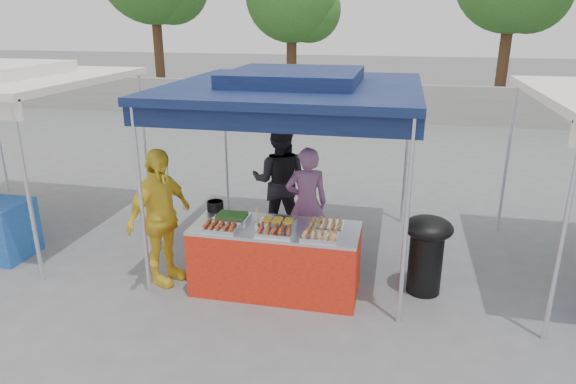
% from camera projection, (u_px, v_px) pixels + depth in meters
% --- Properties ---
extents(ground_plane, '(80.00, 80.00, 0.00)m').
position_uv_depth(ground_plane, '(278.00, 286.00, 6.48)').
color(ground_plane, slate).
extents(back_wall, '(40.00, 0.25, 1.20)m').
position_uv_depth(back_wall, '(357.00, 102.00, 16.44)').
color(back_wall, gray).
rests_on(back_wall, ground_plane).
extents(main_canopy, '(3.20, 3.20, 2.57)m').
position_uv_depth(main_canopy, '(294.00, 86.00, 6.60)').
color(main_canopy, silver).
rests_on(main_canopy, ground_plane).
extents(tree_1, '(3.30, 3.20, 5.50)m').
position_uv_depth(tree_1, '(296.00, 0.00, 17.76)').
color(tree_1, '#4B2F1C').
rests_on(tree_1, ground_plane).
extents(vendor_table, '(2.00, 0.80, 0.85)m').
position_uv_depth(vendor_table, '(276.00, 259.00, 6.24)').
color(vendor_table, red).
rests_on(vendor_table, ground_plane).
extents(food_tray_fl, '(0.42, 0.30, 0.07)m').
position_uv_depth(food_tray_fl, '(220.00, 227.00, 6.00)').
color(food_tray_fl, white).
rests_on(food_tray_fl, vendor_table).
extents(food_tray_fm, '(0.42, 0.30, 0.07)m').
position_uv_depth(food_tray_fm, '(275.00, 232.00, 5.88)').
color(food_tray_fm, white).
rests_on(food_tray_fm, vendor_table).
extents(food_tray_fr, '(0.42, 0.30, 0.07)m').
position_uv_depth(food_tray_fr, '(320.00, 236.00, 5.76)').
color(food_tray_fr, white).
rests_on(food_tray_fr, vendor_table).
extents(food_tray_bl, '(0.42, 0.30, 0.07)m').
position_uv_depth(food_tray_bl, '(232.00, 217.00, 6.30)').
color(food_tray_bl, white).
rests_on(food_tray_bl, vendor_table).
extents(food_tray_bm, '(0.42, 0.30, 0.07)m').
position_uv_depth(food_tray_bm, '(278.00, 222.00, 6.16)').
color(food_tray_bm, white).
rests_on(food_tray_bm, vendor_table).
extents(food_tray_br, '(0.42, 0.30, 0.07)m').
position_uv_depth(food_tray_br, '(326.00, 225.00, 6.07)').
color(food_tray_br, white).
rests_on(food_tray_br, vendor_table).
extents(cooking_pot, '(0.21, 0.21, 0.12)m').
position_uv_depth(cooking_pot, '(215.00, 206.00, 6.59)').
color(cooking_pot, black).
rests_on(cooking_pot, vendor_table).
extents(skewer_cup, '(0.07, 0.07, 0.09)m').
position_uv_depth(skewer_cup, '(257.00, 226.00, 6.00)').
color(skewer_cup, silver).
rests_on(skewer_cup, vendor_table).
extents(wok_burner, '(0.59, 0.59, 0.99)m').
position_uv_depth(wok_burner, '(427.00, 248.00, 6.16)').
color(wok_burner, black).
rests_on(wok_burner, ground_plane).
extents(crate_left, '(0.53, 0.37, 0.32)m').
position_uv_depth(crate_left, '(264.00, 257.00, 6.89)').
color(crate_left, '#173DBC').
rests_on(crate_left, ground_plane).
extents(crate_right, '(0.52, 0.36, 0.31)m').
position_uv_depth(crate_right, '(311.00, 259.00, 6.85)').
color(crate_right, '#173DBC').
rests_on(crate_right, ground_plane).
extents(crate_stacked, '(0.49, 0.34, 0.29)m').
position_uv_depth(crate_stacked, '(311.00, 238.00, 6.75)').
color(crate_stacked, '#173DBC').
rests_on(crate_stacked, crate_right).
extents(vendor_woman, '(0.67, 0.54, 1.59)m').
position_uv_depth(vendor_woman, '(307.00, 204.00, 7.01)').
color(vendor_woman, '#9F6592').
rests_on(vendor_woman, ground_plane).
extents(helper_man, '(0.89, 0.71, 1.76)m').
position_uv_depth(helper_man, '(280.00, 181.00, 7.69)').
color(helper_man, '#222228').
rests_on(helper_man, ground_plane).
extents(customer_person, '(0.73, 1.10, 1.75)m').
position_uv_depth(customer_person, '(160.00, 218.00, 6.31)').
color(customer_person, yellow).
rests_on(customer_person, ground_plane).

